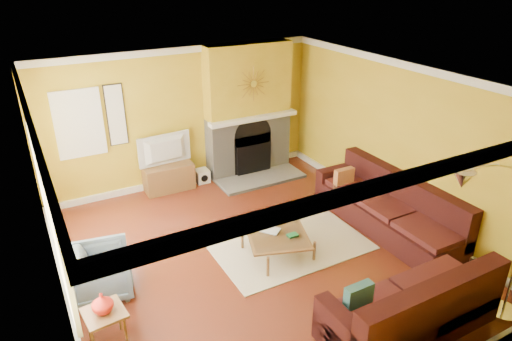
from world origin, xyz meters
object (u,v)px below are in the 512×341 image
media_console (169,177)px  armchair (102,272)px  sectional_sofa (357,234)px  side_table (107,328)px  arc_lamp (489,252)px  coffee_table (278,245)px

media_console → armchair: bearing=-125.1°
sectional_sofa → armchair: 3.65m
sectional_sofa → side_table: 3.67m
sectional_sofa → arc_lamp: size_ratio=1.62×
sectional_sofa → coffee_table: sectional_sofa is taller
coffee_table → armchair: size_ratio=1.18×
armchair → side_table: armchair is taller
armchair → coffee_table: bearing=-88.8°
sectional_sofa → media_console: size_ratio=3.93×
sectional_sofa → armchair: sectional_sofa is taller
armchair → side_table: 0.99m
media_console → armchair: 3.11m
media_console → side_table: bearing=-119.0°
side_table → coffee_table: bearing=12.6°
sectional_sofa → media_console: 3.97m
sectional_sofa → armchair: (-3.50, 1.04, -0.11)m
coffee_table → media_console: bearing=104.1°
coffee_table → arc_lamp: (1.24, -2.51, 0.98)m
sectional_sofa → side_table: size_ratio=7.63×
media_console → side_table: media_console is taller
arc_lamp → armchair: bearing=142.6°
sectional_sofa → media_console: sectional_sofa is taller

